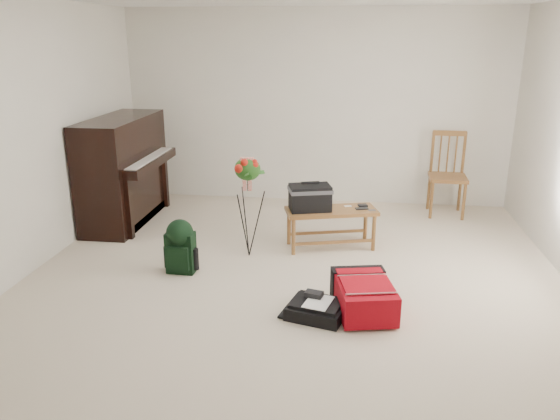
# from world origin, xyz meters

# --- Properties ---
(floor) EXTENTS (5.00, 5.50, 0.01)m
(floor) POSITION_xyz_m (0.00, 0.00, 0.00)
(floor) COLOR beige
(floor) RESTS_ON ground
(wall_back) EXTENTS (5.00, 0.04, 2.50)m
(wall_back) POSITION_xyz_m (0.00, 2.75, 1.25)
(wall_back) COLOR beige
(wall_back) RESTS_ON floor
(wall_left) EXTENTS (0.04, 5.50, 2.50)m
(wall_left) POSITION_xyz_m (-2.50, 0.00, 1.25)
(wall_left) COLOR beige
(wall_left) RESTS_ON floor
(piano) EXTENTS (0.71, 1.50, 1.25)m
(piano) POSITION_xyz_m (-2.19, 1.60, 0.60)
(piano) COLOR black
(piano) RESTS_ON floor
(bench) EXTENTS (1.01, 0.62, 0.73)m
(bench) POSITION_xyz_m (0.15, 1.04, 0.51)
(bench) COLOR brown
(bench) RESTS_ON floor
(dining_chair) EXTENTS (0.46, 0.46, 1.03)m
(dining_chair) POSITION_xyz_m (1.68, 2.37, 0.50)
(dining_chair) COLOR brown
(dining_chair) RESTS_ON floor
(red_suitcase) EXTENTS (0.55, 0.72, 0.28)m
(red_suitcase) POSITION_xyz_m (0.63, -0.31, 0.15)
(red_suitcase) COLOR #B80719
(red_suitcase) RESTS_ON floor
(black_duffel) EXTENTS (0.52, 0.45, 0.19)m
(black_duffel) POSITION_xyz_m (0.26, -0.48, 0.07)
(black_duffel) COLOR black
(black_duffel) RESTS_ON floor
(green_backpack) EXTENTS (0.27, 0.26, 0.52)m
(green_backpack) POSITION_xyz_m (-1.08, 0.21, 0.29)
(green_backpack) COLOR black
(green_backpack) RESTS_ON floor
(flower_stand) EXTENTS (0.34, 0.34, 1.06)m
(flower_stand) POSITION_xyz_m (-0.52, 0.69, 0.52)
(flower_stand) COLOR black
(flower_stand) RESTS_ON floor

